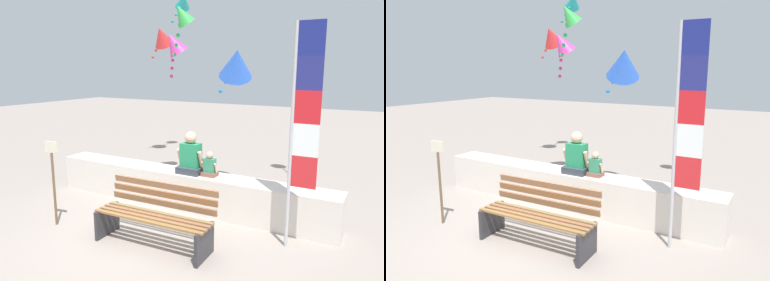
# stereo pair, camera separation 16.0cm
# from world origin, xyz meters

# --- Properties ---
(ground_plane) EXTENTS (40.00, 40.00, 0.00)m
(ground_plane) POSITION_xyz_m (0.00, 0.00, 0.00)
(ground_plane) COLOR gray
(seawall_ledge) EXTENTS (5.59, 0.55, 0.68)m
(seawall_ledge) POSITION_xyz_m (0.00, 1.35, 0.34)
(seawall_ledge) COLOR silver
(seawall_ledge) RESTS_ON ground
(park_bench) EXTENTS (1.81, 0.68, 0.88)m
(park_bench) POSITION_xyz_m (0.41, -0.14, 0.43)
(park_bench) COLOR olive
(park_bench) RESTS_ON ground
(person_adult) EXTENTS (0.50, 0.37, 0.77)m
(person_adult) POSITION_xyz_m (0.17, 1.32, 0.97)
(person_adult) COLOR #333A43
(person_adult) RESTS_ON seawall_ledge
(person_child) EXTENTS (0.29, 0.21, 0.44)m
(person_child) POSITION_xyz_m (0.55, 1.33, 0.85)
(person_child) COLOR brown
(person_child) RESTS_ON seawall_ledge
(flag_banner) EXTENTS (0.39, 0.05, 3.16)m
(flag_banner) POSITION_xyz_m (2.22, 0.73, 1.86)
(flag_banner) COLOR #B7B7BC
(flag_banner) RESTS_ON ground
(kite_blue) EXTENTS (1.00, 1.08, 1.00)m
(kite_blue) POSITION_xyz_m (0.49, 2.55, 2.64)
(kite_blue) COLOR blue
(kite_red) EXTENTS (0.61, 0.72, 0.93)m
(kite_red) POSITION_xyz_m (-2.44, 4.28, 3.38)
(kite_red) COLOR red
(kite_teal) EXTENTS (0.68, 0.69, 0.86)m
(kite_teal) POSITION_xyz_m (-2.05, 4.76, 4.33)
(kite_teal) COLOR teal
(kite_green) EXTENTS (0.65, 0.60, 1.01)m
(kite_green) POSITION_xyz_m (-0.35, 1.89, 3.51)
(kite_green) COLOR green
(kite_magenta) EXTENTS (0.76, 0.75, 1.07)m
(kite_magenta) POSITION_xyz_m (-1.09, 2.77, 3.07)
(kite_magenta) COLOR #DB3D9E
(sign_post) EXTENTS (0.24, 0.05, 1.40)m
(sign_post) POSITION_xyz_m (-1.41, -0.40, 0.83)
(sign_post) COLOR brown
(sign_post) RESTS_ON ground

